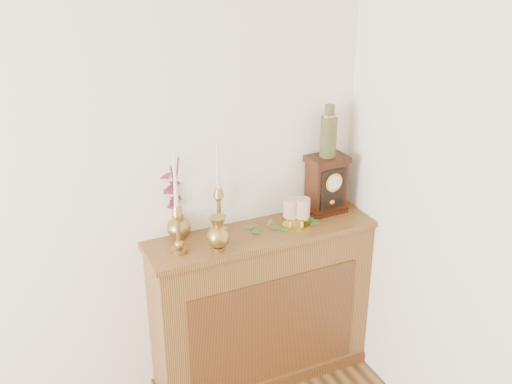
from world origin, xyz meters
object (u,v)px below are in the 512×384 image
candlestick_center (219,203)px  mantel_clock (326,185)px  bud_vase (218,234)px  ginger_jar (173,199)px  ceramic_vase (329,134)px  candlestick_left (178,222)px

candlestick_center → mantel_clock: size_ratio=1.55×
candlestick_center → bud_vase: 0.21m
ginger_jar → bud_vase: bearing=-59.7°
bud_vase → mantel_clock: size_ratio=0.57×
candlestick_center → mantel_clock: bearing=-1.4°
bud_vase → ceramic_vase: (0.70, 0.17, 0.36)m
mantel_clock → ceramic_vase: size_ratio=1.14×
bud_vase → mantel_clock: (0.70, 0.17, 0.07)m
candlestick_left → bud_vase: (0.18, -0.07, -0.07)m
ceramic_vase → bud_vase: bearing=-166.4°
ginger_jar → mantel_clock: size_ratio=1.39×
bud_vase → ginger_jar: 0.30m
ginger_jar → candlestick_center: bearing=-15.7°
candlestick_left → mantel_clock: size_ratio=1.55×
candlestick_center → candlestick_left: bearing=-156.0°
candlestick_center → ceramic_vase: ceramic_vase is taller
candlestick_left → bud_vase: bearing=-20.9°
candlestick_center → ceramic_vase: 0.68m
candlestick_left → mantel_clock: 0.88m
bud_vase → candlestick_left: bearing=159.1°
candlestick_left → ceramic_vase: 0.92m
candlestick_left → bud_vase: candlestick_left is taller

